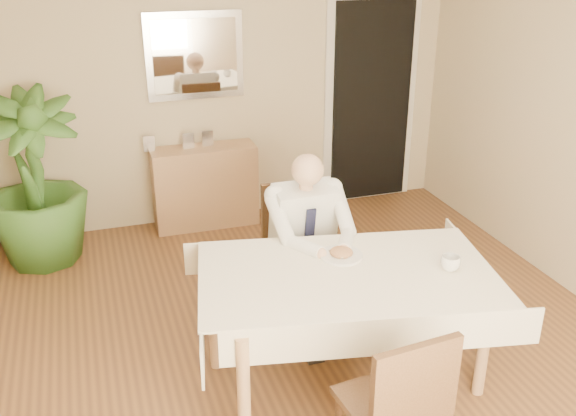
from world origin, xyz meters
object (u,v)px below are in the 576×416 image
object	(u,v)px
chair_far	(297,241)
sideboard	(205,187)
chair_near	(400,404)
dining_table	(347,285)
coffee_mug	(450,263)
potted_palm	(33,180)
seated_man	(312,239)

from	to	relation	value
chair_far	sideboard	size ratio (longest dim) A/B	1.00
chair_near	sideboard	world-z (taller)	chair_near
chair_far	chair_near	distance (m)	1.75
dining_table	coffee_mug	distance (m)	0.61
coffee_mug	potted_palm	world-z (taller)	potted_palm
potted_palm	chair_far	bearing A→B (deg)	-37.44
sideboard	potted_palm	xyz separation A→B (m)	(-1.44, -0.28, 0.34)
sideboard	dining_table	bearing A→B (deg)	-82.00
dining_table	chair_far	distance (m)	0.90
chair_near	potted_palm	size ratio (longest dim) A/B	0.65
seated_man	sideboard	size ratio (longest dim) A/B	1.32
potted_palm	dining_table	bearing A→B (deg)	-51.66
coffee_mug	potted_palm	xyz separation A→B (m)	(-2.35, 2.40, -0.08)
seated_man	potted_palm	bearing A→B (deg)	137.06
seated_man	chair_far	bearing A→B (deg)	90.00
chair_far	sideboard	world-z (taller)	chair_far
dining_table	sideboard	distance (m)	2.57
dining_table	coffee_mug	world-z (taller)	coffee_mug
coffee_mug	potted_palm	distance (m)	3.36
chair_far	seated_man	xyz separation A→B (m)	(-0.00, -0.29, 0.16)
dining_table	seated_man	size ratio (longest dim) A/B	1.53
chair_near	seated_man	size ratio (longest dim) A/B	0.75
chair_far	seated_man	world-z (taller)	seated_man
chair_near	potted_palm	bearing A→B (deg)	113.10
coffee_mug	dining_table	bearing A→B (deg)	164.61
dining_table	sideboard	bearing A→B (deg)	108.68
potted_palm	chair_near	bearing A→B (deg)	-61.52
chair_near	coffee_mug	world-z (taller)	chair_near
chair_near	dining_table	bearing A→B (deg)	78.71
sideboard	potted_palm	size ratio (longest dim) A/B	0.66
chair_near	seated_man	world-z (taller)	seated_man
chair_far	sideboard	xyz separation A→B (m)	(-0.34, 1.64, -0.16)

